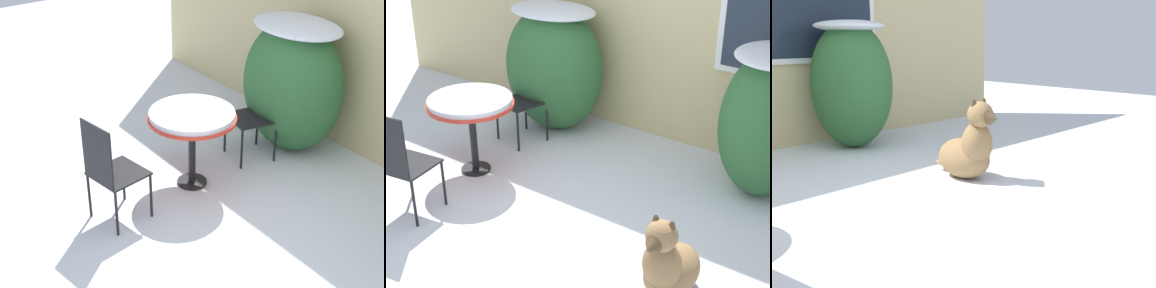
% 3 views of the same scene
% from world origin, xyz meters
% --- Properties ---
extents(ground_plane, '(16.00, 16.00, 0.00)m').
position_xyz_m(ground_plane, '(0.00, 0.00, 0.00)').
color(ground_plane, silver).
extents(shrub_left, '(1.16, 0.85, 1.38)m').
position_xyz_m(shrub_left, '(-1.12, 1.70, 0.73)').
color(shrub_left, '#2D6033').
rests_on(shrub_left, ground_plane).
extents(shrub_middle, '(0.83, 0.94, 1.36)m').
position_xyz_m(shrub_middle, '(1.27, 1.68, 0.72)').
color(shrub_middle, '#2D6033').
rests_on(shrub_middle, ground_plane).
extents(patio_table, '(0.82, 0.82, 0.77)m').
position_xyz_m(patio_table, '(-1.12, 0.44, 0.68)').
color(patio_table, black).
rests_on(patio_table, ground_plane).
extents(patio_chair_near_table, '(0.50, 0.50, 0.98)m').
position_xyz_m(patio_chair_near_table, '(-1.17, 1.30, 0.53)').
color(patio_chair_near_table, black).
rests_on(patio_chair_near_table, ground_plane).
extents(patio_chair_far_side, '(0.47, 0.47, 0.98)m').
position_xyz_m(patio_chair_far_side, '(-1.04, -0.47, 0.53)').
color(patio_chair_far_side, black).
rests_on(patio_chair_far_side, ground_plane).
extents(dog, '(0.38, 0.74, 0.71)m').
position_xyz_m(dog, '(1.26, -0.07, 0.25)').
color(dog, '#937047').
rests_on(dog, ground_plane).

